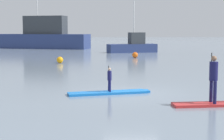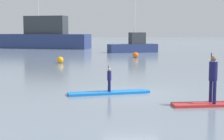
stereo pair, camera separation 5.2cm
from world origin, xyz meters
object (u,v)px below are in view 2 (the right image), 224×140
(mooring_buoy_mid, at_px, (60,60))
(mooring_buoy_far, at_px, (136,55))
(paddleboard_near, at_px, (109,93))
(paddler_adult, at_px, (213,76))
(paddleboard_far, at_px, (221,104))
(fishing_boat_green_midground, at_px, (134,46))
(fishing_boat_white_large, at_px, (43,37))
(paddler_child_solo, at_px, (109,78))

(mooring_buoy_mid, xyz_separation_m, mooring_buoy_far, (6.66, 5.58, 0.01))
(paddleboard_near, distance_m, mooring_buoy_mid, 15.06)
(paddler_adult, bearing_deg, mooring_buoy_mid, 114.36)
(mooring_buoy_mid, bearing_deg, paddler_adult, -65.64)
(paddler_adult, distance_m, mooring_buoy_far, 22.66)
(paddleboard_far, distance_m, mooring_buoy_far, 22.64)
(fishing_boat_green_midground, bearing_deg, mooring_buoy_mid, -116.67)
(paddler_adult, xyz_separation_m, fishing_boat_white_large, (-13.27, 40.95, 0.61))
(fishing_boat_green_midground, xyz_separation_m, mooring_buoy_mid, (-7.09, -14.11, -0.53))
(paddler_child_solo, relative_size, fishing_boat_green_midground, 0.18)
(paddler_child_solo, distance_m, paddler_adult, 4.54)
(paddleboard_far, distance_m, fishing_boat_white_large, 43.16)
(paddleboard_far, distance_m, mooring_buoy_mid, 18.83)
(paddler_adult, xyz_separation_m, fishing_boat_green_midground, (-0.63, 31.15, -0.29))
(fishing_boat_white_large, distance_m, fishing_boat_green_midground, 16.02)
(paddler_adult, xyz_separation_m, mooring_buoy_far, (-1.06, 22.62, -0.81))
(paddleboard_near, relative_size, fishing_boat_white_large, 0.25)
(paddler_child_solo, distance_m, fishing_boat_white_large, 39.60)
(paddler_child_solo, bearing_deg, fishing_boat_green_midground, 83.79)
(mooring_buoy_far, bearing_deg, paddleboard_near, -97.63)
(paddler_adult, relative_size, mooring_buoy_mid, 3.38)
(paddleboard_near, xyz_separation_m, paddler_adult, (3.75, -2.51, 1.04))
(fishing_boat_white_large, xyz_separation_m, mooring_buoy_mid, (5.55, -23.91, -1.43))
(fishing_boat_green_midground, bearing_deg, mooring_buoy_far, -92.86)
(paddler_adult, distance_m, fishing_boat_green_midground, 31.16)
(paddler_child_solo, distance_m, mooring_buoy_far, 20.27)
(paddler_adult, bearing_deg, fishing_boat_white_large, 107.96)
(paddleboard_near, distance_m, mooring_buoy_far, 20.29)
(paddler_adult, distance_m, mooring_buoy_mid, 18.73)
(paddleboard_near, relative_size, paddler_child_solo, 3.29)
(fishing_boat_green_midground, relative_size, mooring_buoy_far, 10.97)
(fishing_boat_green_midground, xyz_separation_m, mooring_buoy_far, (-0.43, -8.53, -0.52))
(paddler_child_solo, distance_m, fishing_boat_green_midground, 28.79)
(paddleboard_near, bearing_deg, fishing_boat_white_large, 103.91)
(fishing_boat_green_midground, bearing_deg, fishing_boat_white_large, 142.23)
(paddleboard_far, bearing_deg, paddleboard_near, 148.65)
(fishing_boat_white_large, height_order, mooring_buoy_far, fishing_boat_white_large)
(mooring_buoy_mid, relative_size, mooring_buoy_far, 0.95)
(paddler_adult, xyz_separation_m, mooring_buoy_mid, (-7.72, 17.04, -0.82))
(paddleboard_near, height_order, fishing_boat_white_large, fishing_boat_white_large)
(paddleboard_near, bearing_deg, paddler_child_solo, 65.44)
(paddleboard_far, relative_size, mooring_buoy_mid, 6.83)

